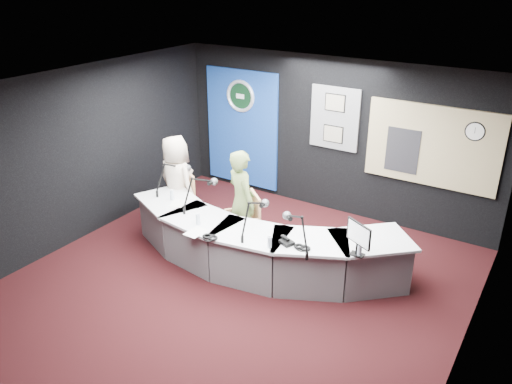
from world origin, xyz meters
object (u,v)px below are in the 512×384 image
Objects in this scene: armchair_right at (242,220)px; person_man at (177,182)px; person_woman at (242,202)px; armchair_left at (178,199)px; broadcast_desk at (256,244)px.

person_man is at bearing -144.04° from armchair_right.
person_woman reaches higher than armchair_right.
armchair_right is at bearing 91.37° from person_woman.
person_woman is (1.41, -0.13, 0.34)m from armchair_left.
person_man reaches higher than armchair_left.
person_woman reaches higher than broadcast_desk.
person_man is at bearing 22.70° from person_woman.
broadcast_desk is at bearing 8.17° from armchair_right.
person_man is (-1.85, 0.41, 0.44)m from broadcast_desk.
broadcast_desk is at bearing 18.43° from armchair_left.
broadcast_desk is at bearing 174.92° from person_woman.
armchair_right is 0.64× the size of person_woman.
armchair_right is 1.45m from person_man.
armchair_left is at bearing 22.70° from person_woman.
broadcast_desk is 4.45× the size of armchair_left.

